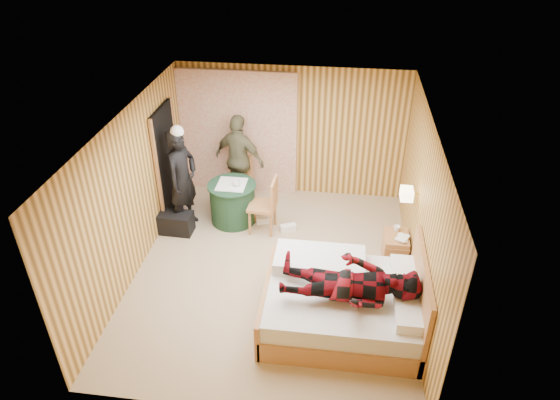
# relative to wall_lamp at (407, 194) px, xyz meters

# --- Properties ---
(floor) EXTENTS (4.20, 5.00, 0.01)m
(floor) POSITION_rel_wall_lamp_xyz_m (-1.92, -0.45, -1.30)
(floor) COLOR tan
(floor) RESTS_ON ground
(ceiling) EXTENTS (4.20, 5.00, 0.01)m
(ceiling) POSITION_rel_wall_lamp_xyz_m (-1.92, -0.45, 1.20)
(ceiling) COLOR white
(ceiling) RESTS_ON wall_back
(wall_back) EXTENTS (4.20, 0.02, 2.50)m
(wall_back) POSITION_rel_wall_lamp_xyz_m (-1.92, 2.05, -0.05)
(wall_back) COLOR #EAB35A
(wall_back) RESTS_ON floor
(wall_left) EXTENTS (0.02, 5.00, 2.50)m
(wall_left) POSITION_rel_wall_lamp_xyz_m (-4.02, -0.45, -0.05)
(wall_left) COLOR #EAB35A
(wall_left) RESTS_ON floor
(wall_right) EXTENTS (0.02, 5.00, 2.50)m
(wall_right) POSITION_rel_wall_lamp_xyz_m (0.18, -0.45, -0.05)
(wall_right) COLOR #EAB35A
(wall_right) RESTS_ON floor
(curtain) EXTENTS (2.20, 0.08, 2.40)m
(curtain) POSITION_rel_wall_lamp_xyz_m (-2.92, 1.98, -0.10)
(curtain) COLOR beige
(curtain) RESTS_ON floor
(doorway) EXTENTS (0.06, 0.90, 2.05)m
(doorway) POSITION_rel_wall_lamp_xyz_m (-3.98, 0.95, -0.28)
(doorway) COLOR black
(doorway) RESTS_ON floor
(wall_lamp) EXTENTS (0.26, 0.24, 0.16)m
(wall_lamp) POSITION_rel_wall_lamp_xyz_m (0.00, 0.00, 0.00)
(wall_lamp) COLOR gold
(wall_lamp) RESTS_ON wall_right
(bed) EXTENTS (2.12, 1.67, 1.15)m
(bed) POSITION_rel_wall_lamp_xyz_m (-0.80, -1.36, -0.97)
(bed) COLOR tan
(bed) RESTS_ON floor
(nightstand) EXTENTS (0.39, 0.53, 0.51)m
(nightstand) POSITION_rel_wall_lamp_xyz_m (-0.04, 0.05, -1.04)
(nightstand) COLOR tan
(nightstand) RESTS_ON floor
(round_table) EXTENTS (0.85, 0.85, 0.75)m
(round_table) POSITION_rel_wall_lamp_xyz_m (-2.83, 0.86, -0.92)
(round_table) COLOR #1D402A
(round_table) RESTS_ON floor
(chair_far) EXTENTS (0.45, 0.45, 0.93)m
(chair_far) POSITION_rel_wall_lamp_xyz_m (-2.82, 1.54, -0.76)
(chair_far) COLOR tan
(chair_far) RESTS_ON floor
(chair_near) EXTENTS (0.48, 0.48, 1.02)m
(chair_near) POSITION_rel_wall_lamp_xyz_m (-2.17, 0.64, -0.71)
(chair_near) COLOR tan
(chair_near) RESTS_ON floor
(duffel_bag) EXTENTS (0.66, 0.37, 0.37)m
(duffel_bag) POSITION_rel_wall_lamp_xyz_m (-3.77, 0.39, -1.12)
(duffel_bag) COLOR black
(duffel_bag) RESTS_ON floor
(sneaker_left) EXTENTS (0.28, 0.18, 0.12)m
(sneaker_left) POSITION_rel_wall_lamp_xyz_m (-2.28, 0.85, -1.24)
(sneaker_left) COLOR white
(sneaker_left) RESTS_ON floor
(sneaker_right) EXTENTS (0.30, 0.21, 0.12)m
(sneaker_right) POSITION_rel_wall_lamp_xyz_m (-1.82, 0.66, -1.24)
(sneaker_right) COLOR white
(sneaker_right) RESTS_ON floor
(woman_standing) EXTENTS (0.62, 0.76, 1.81)m
(woman_standing) POSITION_rel_wall_lamp_xyz_m (-3.62, 0.65, -0.39)
(woman_standing) COLOR black
(woman_standing) RESTS_ON floor
(man_at_table) EXTENTS (1.09, 0.75, 1.72)m
(man_at_table) POSITION_rel_wall_lamp_xyz_m (-2.83, 1.57, -0.44)
(man_at_table) COLOR brown
(man_at_table) RESTS_ON floor
(man_on_bed) EXTENTS (0.86, 0.67, 1.77)m
(man_on_bed) POSITION_rel_wall_lamp_xyz_m (-0.77, -1.59, -0.29)
(man_on_bed) COLOR maroon
(man_on_bed) RESTS_ON bed
(book_lower) EXTENTS (0.20, 0.25, 0.02)m
(book_lower) POSITION_rel_wall_lamp_xyz_m (-0.04, -0.00, -0.78)
(book_lower) COLOR white
(book_lower) RESTS_ON nightstand
(book_upper) EXTENTS (0.25, 0.28, 0.02)m
(book_upper) POSITION_rel_wall_lamp_xyz_m (-0.04, -0.00, -0.76)
(book_upper) COLOR white
(book_upper) RESTS_ON nightstand
(cup_nightstand) EXTENTS (0.12, 0.12, 0.09)m
(cup_nightstand) POSITION_rel_wall_lamp_xyz_m (-0.04, 0.18, -0.75)
(cup_nightstand) COLOR white
(cup_nightstand) RESTS_ON nightstand
(cup_table) EXTENTS (0.15, 0.15, 0.10)m
(cup_table) POSITION_rel_wall_lamp_xyz_m (-2.73, 0.81, -0.50)
(cup_table) COLOR white
(cup_table) RESTS_ON round_table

